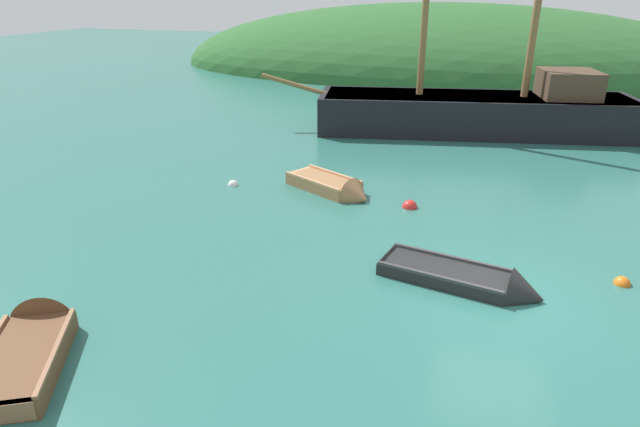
# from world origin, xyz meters

# --- Properties ---
(ground_plane) EXTENTS (120.00, 120.00, 0.00)m
(ground_plane) POSITION_xyz_m (0.00, 0.00, 0.00)
(ground_plane) COLOR #2D6B60
(shore_hill) EXTENTS (41.11, 19.41, 9.63)m
(shore_hill) POSITION_xyz_m (-4.54, 32.37, 0.00)
(shore_hill) COLOR #2D602D
(shore_hill) RESTS_ON ground
(sailing_ship) EXTENTS (15.98, 5.70, 12.17)m
(sailing_ship) POSITION_xyz_m (-1.09, 13.71, 0.61)
(sailing_ship) COLOR black
(sailing_ship) RESTS_ON ground
(rowboat_far) EXTENTS (3.13, 2.36, 1.05)m
(rowboat_far) POSITION_xyz_m (-5.00, 4.77, 0.12)
(rowboat_far) COLOR #9E7047
(rowboat_far) RESTS_ON ground
(rowboat_near_dock) EXTENTS (3.60, 1.73, 1.04)m
(rowboat_near_dock) POSITION_xyz_m (-0.65, 0.24, 0.08)
(rowboat_near_dock) COLOR black
(rowboat_near_dock) RESTS_ON ground
(rowboat_outer_left) EXTENTS (2.46, 3.23, 1.16)m
(rowboat_outer_left) POSITION_xyz_m (-7.91, -4.39, 0.13)
(rowboat_outer_left) COLOR brown
(rowboat_outer_left) RESTS_ON ground
(buoy_orange) EXTENTS (0.34, 0.34, 0.34)m
(buoy_orange) POSITION_xyz_m (2.44, 1.28, 0.00)
(buoy_orange) COLOR orange
(buoy_orange) RESTS_ON ground
(buoy_white) EXTENTS (0.34, 0.34, 0.34)m
(buoy_white) POSITION_xyz_m (-8.30, 4.43, 0.00)
(buoy_white) COLOR white
(buoy_white) RESTS_ON ground
(buoy_red) EXTENTS (0.44, 0.44, 0.44)m
(buoy_red) POSITION_xyz_m (-2.59, 4.26, 0.00)
(buoy_red) COLOR red
(buoy_red) RESTS_ON ground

